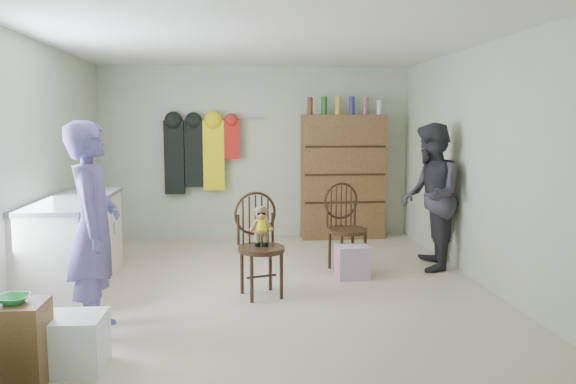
{
  "coord_description": "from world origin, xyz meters",
  "views": [
    {
      "loc": [
        -0.31,
        -5.75,
        1.7
      ],
      "look_at": [
        0.25,
        0.2,
        0.95
      ],
      "focal_mm": 35.0,
      "sensor_mm": 36.0,
      "label": 1
    }
  ],
  "objects": [
    {
      "name": "bowl",
      "position": [
        -1.74,
        -2.13,
        0.57
      ],
      "size": [
        0.19,
        0.19,
        0.05
      ],
      "primitive_type": "imported",
      "color": "green",
      "rests_on": "stool"
    },
    {
      "name": "chair_far",
      "position": [
        0.94,
        0.5,
        0.54
      ],
      "size": [
        0.55,
        0.55,
        1.0
      ],
      "rotation": [
        0.0,
        0.0,
        0.28
      ],
      "color": "#352112",
      "rests_on": "ground"
    },
    {
      "name": "plastic_tub",
      "position": [
        -1.42,
        -1.93,
        0.19
      ],
      "size": [
        0.41,
        0.39,
        0.38
      ],
      "primitive_type": "cube",
      "rotation": [
        0.0,
        0.0,
        -0.03
      ],
      "color": "white",
      "rests_on": "ground"
    },
    {
      "name": "chair_front",
      "position": [
        -0.08,
        -0.37,
        0.58
      ],
      "size": [
        0.56,
        0.56,
        1.01
      ],
      "rotation": [
        0.0,
        0.0,
        0.29
      ],
      "color": "#352112",
      "rests_on": "ground"
    },
    {
      "name": "ground_plane",
      "position": [
        0.0,
        0.0,
        0.0
      ],
      "size": [
        5.0,
        5.0,
        0.0
      ],
      "primitive_type": "plane",
      "color": "beige",
      "rests_on": "ground"
    },
    {
      "name": "person_left",
      "position": [
        -1.45,
        -1.21,
        0.86
      ],
      "size": [
        0.46,
        0.65,
        1.71
      ],
      "primitive_type": "imported",
      "rotation": [
        0.0,
        0.0,
        1.65
      ],
      "color": "#5B5399",
      "rests_on": "ground"
    },
    {
      "name": "person_right",
      "position": [
        1.92,
        0.45,
        0.85
      ],
      "size": [
        0.82,
        0.95,
        1.69
      ],
      "primitive_type": "imported",
      "rotation": [
        0.0,
        0.0,
        -1.82
      ],
      "color": "#2D2B33",
      "rests_on": "ground"
    },
    {
      "name": "counter",
      "position": [
        -1.95,
        0.0,
        0.47
      ],
      "size": [
        0.64,
        1.86,
        0.94
      ],
      "color": "silver",
      "rests_on": "ground"
    },
    {
      "name": "striped_bag",
      "position": [
        0.95,
        0.14,
        0.18
      ],
      "size": [
        0.35,
        0.28,
        0.36
      ],
      "primitive_type": "cube",
      "rotation": [
        0.0,
        0.0,
        0.05
      ],
      "color": "pink",
      "rests_on": "ground"
    },
    {
      "name": "coat_rack",
      "position": [
        -0.83,
        2.38,
        1.25
      ],
      "size": [
        1.42,
        0.12,
        1.09
      ],
      "color": "#99999E",
      "rests_on": "ground"
    },
    {
      "name": "stool",
      "position": [
        -1.74,
        -2.13,
        0.27
      ],
      "size": [
        0.38,
        0.33,
        0.55
      ],
      "primitive_type": "cube",
      "color": "brown",
      "rests_on": "ground"
    },
    {
      "name": "dresser",
      "position": [
        1.25,
        2.3,
        0.91
      ],
      "size": [
        1.2,
        0.39,
        2.06
      ],
      "color": "brown",
      "rests_on": "ground"
    },
    {
      "name": "room_walls",
      "position": [
        0.0,
        0.53,
        1.58
      ],
      "size": [
        5.0,
        5.0,
        5.0
      ],
      "color": "beige",
      "rests_on": "ground"
    }
  ]
}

